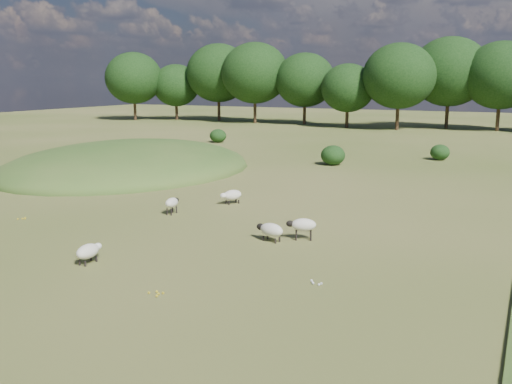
# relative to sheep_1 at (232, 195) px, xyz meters

# --- Properties ---
(ground) EXTENTS (160.00, 160.00, 0.00)m
(ground) POSITION_rel_sheep_1_xyz_m (-0.04, 14.83, -0.46)
(ground) COLOR #415A1C
(ground) RESTS_ON ground
(mound) EXTENTS (16.00, 20.00, 4.00)m
(mound) POSITION_rel_sheep_1_xyz_m (-12.04, 6.83, -0.46)
(mound) COLOR #33561E
(mound) RESTS_ON ground
(treeline) EXTENTS (96.28, 14.66, 11.70)m
(treeline) POSITION_rel_sheep_1_xyz_m (-1.10, 50.27, 6.11)
(treeline) COLOR black
(treeline) RESTS_ON ground
(shrubs) EXTENTS (23.80, 11.46, 1.48)m
(shrubs) POSITION_rel_sheep_1_xyz_m (-3.10, 20.00, 0.24)
(shrubs) COLOR black
(shrubs) RESTS_ON ground
(sheep_1) EXTENTS (0.98, 1.29, 0.72)m
(sheep_1) POSITION_rel_sheep_1_xyz_m (0.00, 0.00, 0.00)
(sheep_1) COLOR beige
(sheep_1) RESTS_ON ground
(sheep_2) EXTENTS (1.25, 0.86, 0.87)m
(sheep_2) POSITION_rel_sheep_1_xyz_m (5.73, -4.63, 0.15)
(sheep_2) COLOR beige
(sheep_2) RESTS_ON ground
(sheep_3) EXTENTS (0.55, 1.20, 0.69)m
(sheep_3) POSITION_rel_sheep_1_xyz_m (0.14, -10.69, -0.02)
(sheep_3) COLOR beige
(sheep_3) RESTS_ON ground
(sheep_4) EXTENTS (0.56, 1.10, 0.78)m
(sheep_4) POSITION_rel_sheep_1_xyz_m (-1.48, -3.22, 0.09)
(sheep_4) COLOR beige
(sheep_4) RESTS_ON ground
(sheep_5) EXTENTS (1.32, 0.80, 0.73)m
(sheep_5) POSITION_rel_sheep_1_xyz_m (4.67, -5.39, 0.01)
(sheep_5) COLOR beige
(sheep_5) RESTS_ON ground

